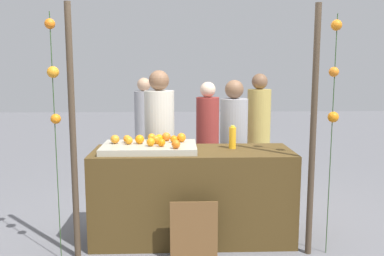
{
  "coord_description": "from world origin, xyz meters",
  "views": [
    {
      "loc": [
        -0.15,
        -4.0,
        1.72
      ],
      "look_at": [
        0.0,
        0.15,
        1.11
      ],
      "focal_mm": 38.66,
      "sensor_mm": 36.0,
      "label": 1
    }
  ],
  "objects_px": {
    "orange_1": "(174,139)",
    "vendor_right": "(233,153)",
    "orange_0": "(115,139)",
    "vendor_left": "(160,150)",
    "juice_bottle": "(233,138)",
    "stall_counter": "(193,195)",
    "chalkboard_sign": "(194,232)"
  },
  "relations": [
    {
      "from": "orange_1",
      "to": "vendor_right",
      "type": "bearing_deg",
      "value": 40.14
    },
    {
      "from": "orange_0",
      "to": "vendor_left",
      "type": "distance_m",
      "value": 0.76
    },
    {
      "from": "vendor_right",
      "to": "juice_bottle",
      "type": "bearing_deg",
      "value": -98.89
    },
    {
      "from": "juice_bottle",
      "to": "stall_counter",
      "type": "bearing_deg",
      "value": -169.28
    },
    {
      "from": "vendor_right",
      "to": "chalkboard_sign",
      "type": "bearing_deg",
      "value": -113.16
    },
    {
      "from": "orange_0",
      "to": "juice_bottle",
      "type": "height_order",
      "value": "juice_bottle"
    },
    {
      "from": "orange_1",
      "to": "chalkboard_sign",
      "type": "relative_size",
      "value": 0.13
    },
    {
      "from": "juice_bottle",
      "to": "chalkboard_sign",
      "type": "distance_m",
      "value": 1.04
    },
    {
      "from": "orange_1",
      "to": "vendor_left",
      "type": "bearing_deg",
      "value": 106.51
    },
    {
      "from": "orange_1",
      "to": "stall_counter",
      "type": "bearing_deg",
      "value": -26.42
    },
    {
      "from": "vendor_left",
      "to": "vendor_right",
      "type": "distance_m",
      "value": 0.85
    },
    {
      "from": "juice_bottle",
      "to": "chalkboard_sign",
      "type": "relative_size",
      "value": 0.41
    },
    {
      "from": "orange_1",
      "to": "vendor_right",
      "type": "relative_size",
      "value": 0.05
    },
    {
      "from": "orange_0",
      "to": "juice_bottle",
      "type": "distance_m",
      "value": 1.17
    },
    {
      "from": "chalkboard_sign",
      "to": "vendor_left",
      "type": "bearing_deg",
      "value": 106.48
    },
    {
      "from": "stall_counter",
      "to": "vendor_left",
      "type": "height_order",
      "value": "vendor_left"
    },
    {
      "from": "vendor_left",
      "to": "vendor_right",
      "type": "height_order",
      "value": "vendor_left"
    },
    {
      "from": "juice_bottle",
      "to": "vendor_left",
      "type": "bearing_deg",
      "value": 142.55
    },
    {
      "from": "stall_counter",
      "to": "vendor_right",
      "type": "bearing_deg",
      "value": 53.28
    },
    {
      "from": "orange_0",
      "to": "juice_bottle",
      "type": "bearing_deg",
      "value": 0.7
    },
    {
      "from": "chalkboard_sign",
      "to": "vendor_left",
      "type": "relative_size",
      "value": 0.34
    },
    {
      "from": "stall_counter",
      "to": "orange_1",
      "type": "bearing_deg",
      "value": 153.58
    },
    {
      "from": "chalkboard_sign",
      "to": "vendor_right",
      "type": "height_order",
      "value": "vendor_right"
    },
    {
      "from": "stall_counter",
      "to": "orange_0",
      "type": "distance_m",
      "value": 0.95
    },
    {
      "from": "stall_counter",
      "to": "orange_1",
      "type": "relative_size",
      "value": 26.68
    },
    {
      "from": "stall_counter",
      "to": "vendor_right",
      "type": "relative_size",
      "value": 1.25
    },
    {
      "from": "vendor_left",
      "to": "vendor_right",
      "type": "relative_size",
      "value": 1.07
    },
    {
      "from": "chalkboard_sign",
      "to": "stall_counter",
      "type": "bearing_deg",
      "value": 89.27
    },
    {
      "from": "orange_0",
      "to": "orange_1",
      "type": "relative_size",
      "value": 1.2
    },
    {
      "from": "stall_counter",
      "to": "juice_bottle",
      "type": "distance_m",
      "value": 0.7
    },
    {
      "from": "stall_counter",
      "to": "vendor_left",
      "type": "bearing_deg",
      "value": 118.2
    },
    {
      "from": "chalkboard_sign",
      "to": "vendor_right",
      "type": "distance_m",
      "value": 1.36
    }
  ]
}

